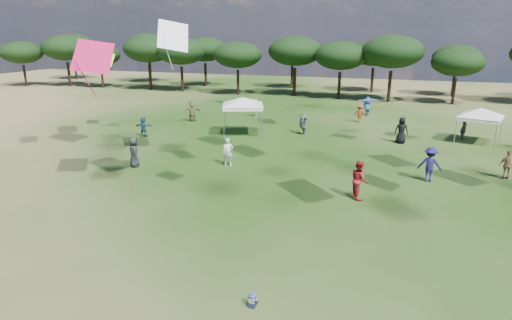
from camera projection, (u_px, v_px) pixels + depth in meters
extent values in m
cylinder|color=black|center=(25.00, 76.00, 64.03)|extent=(0.35, 0.35, 3.09)
ellipsoid|color=black|center=(21.00, 52.00, 63.06)|extent=(6.01, 6.01, 3.24)
cylinder|color=black|center=(69.00, 74.00, 64.00)|extent=(0.40, 0.40, 3.51)
ellipsoid|color=black|center=(66.00, 48.00, 62.90)|extent=(6.82, 6.82, 3.68)
cylinder|color=black|center=(102.00, 78.00, 62.35)|extent=(0.33, 0.33, 2.92)
ellipsoid|color=black|center=(100.00, 55.00, 61.44)|extent=(5.67, 5.67, 3.06)
cylinder|color=black|center=(150.00, 77.00, 60.10)|extent=(0.40, 0.40, 3.49)
ellipsoid|color=black|center=(148.00, 49.00, 59.00)|extent=(6.79, 6.79, 3.66)
cylinder|color=black|center=(182.00, 79.00, 58.35)|extent=(0.38, 0.38, 3.32)
ellipsoid|color=black|center=(181.00, 52.00, 57.31)|extent=(6.44, 6.44, 3.47)
cylinder|color=black|center=(238.00, 82.00, 55.22)|extent=(0.36, 0.36, 3.14)
ellipsoid|color=black|center=(238.00, 55.00, 54.24)|extent=(6.11, 6.11, 3.29)
cylinder|color=black|center=(294.00, 82.00, 54.44)|extent=(0.40, 0.40, 3.46)
ellipsoid|color=black|center=(295.00, 51.00, 53.35)|extent=(6.73, 6.73, 3.63)
cylinder|color=black|center=(339.00, 85.00, 51.68)|extent=(0.37, 0.37, 3.21)
ellipsoid|color=black|center=(341.00, 56.00, 50.67)|extent=(6.24, 6.24, 3.36)
cylinder|color=black|center=(389.00, 86.00, 49.48)|extent=(0.41, 0.41, 3.56)
ellipsoid|color=black|center=(393.00, 51.00, 48.37)|extent=(6.91, 6.91, 3.73)
cylinder|color=black|center=(454.00, 91.00, 47.82)|extent=(0.33, 0.33, 2.88)
ellipsoid|color=black|center=(458.00, 62.00, 46.92)|extent=(5.60, 5.60, 3.02)
cylinder|color=black|center=(76.00, 69.00, 73.74)|extent=(0.41, 0.41, 3.56)
ellipsoid|color=black|center=(73.00, 45.00, 72.62)|extent=(6.92, 6.92, 3.73)
cylinder|color=black|center=(150.00, 71.00, 69.11)|extent=(0.41, 0.41, 3.62)
ellipsoid|color=black|center=(149.00, 45.00, 67.97)|extent=(7.03, 7.03, 3.79)
cylinder|color=black|center=(206.00, 75.00, 64.16)|extent=(0.39, 0.39, 3.37)
ellipsoid|color=black|center=(205.00, 49.00, 63.10)|extent=(6.54, 6.54, 3.53)
cylinder|color=black|center=(292.00, 77.00, 61.96)|extent=(0.36, 0.36, 3.11)
ellipsoid|color=black|center=(292.00, 53.00, 60.98)|extent=(6.05, 6.05, 3.26)
cylinder|color=black|center=(372.00, 80.00, 57.86)|extent=(0.37, 0.37, 3.20)
ellipsoid|color=black|center=(374.00, 53.00, 56.86)|extent=(6.21, 6.21, 3.35)
cylinder|color=black|center=(453.00, 84.00, 53.85)|extent=(0.34, 0.34, 2.99)
ellipsoid|color=black|center=(457.00, 57.00, 52.91)|extent=(5.81, 5.81, 3.13)
cylinder|color=gray|center=(224.00, 124.00, 32.01)|extent=(0.06, 0.06, 2.29)
cylinder|color=gray|center=(262.00, 124.00, 32.10)|extent=(0.06, 0.06, 2.29)
cylinder|color=gray|center=(225.00, 117.00, 34.77)|extent=(0.06, 0.06, 2.29)
cylinder|color=gray|center=(261.00, 117.00, 34.86)|extent=(0.06, 0.06, 2.29)
cube|color=silver|center=(243.00, 106.00, 33.12)|extent=(3.90, 3.90, 0.25)
pyramid|color=silver|center=(243.00, 97.00, 32.91)|extent=(5.83, 5.83, 0.60)
cylinder|color=gray|center=(455.00, 131.00, 30.78)|extent=(0.06, 0.06, 1.88)
cylinder|color=gray|center=(496.00, 136.00, 29.32)|extent=(0.06, 0.06, 1.88)
cylinder|color=gray|center=(463.00, 125.00, 32.77)|extent=(0.06, 0.06, 1.88)
cylinder|color=gray|center=(501.00, 129.00, 31.31)|extent=(0.06, 0.06, 1.88)
cube|color=silver|center=(480.00, 118.00, 30.79)|extent=(3.46, 3.46, 0.25)
pyramid|color=silver|center=(482.00, 108.00, 30.58)|extent=(5.30, 5.30, 0.60)
cube|color=#161D32|center=(252.00, 305.00, 12.53)|extent=(0.20, 0.20, 0.15)
cube|color=#161D32|center=(252.00, 302.00, 12.69)|extent=(0.07, 0.18, 0.08)
cube|color=#161D32|center=(256.00, 303.00, 12.65)|extent=(0.07, 0.18, 0.08)
cube|color=white|center=(252.00, 300.00, 12.48)|extent=(0.19, 0.13, 0.20)
cylinder|color=white|center=(249.00, 298.00, 12.57)|extent=(0.06, 0.19, 0.12)
cylinder|color=white|center=(257.00, 300.00, 12.50)|extent=(0.06, 0.19, 0.12)
sphere|color=#E0B293|center=(252.00, 296.00, 12.45)|extent=(0.13, 0.13, 0.13)
cone|color=#5372C1|center=(252.00, 295.00, 12.44)|extent=(0.22, 0.22, 0.02)
cylinder|color=#5372C1|center=(252.00, 294.00, 12.43)|extent=(0.15, 0.15, 0.06)
imported|color=#BAB8AF|center=(255.00, 108.00, 40.80)|extent=(0.68, 0.86, 1.73)
imported|color=#225466|center=(144.00, 127.00, 32.87)|extent=(1.51, 0.72, 1.57)
imported|color=maroon|center=(359.00, 180.00, 20.55)|extent=(1.02, 1.13, 1.90)
imported|color=#2B2C30|center=(134.00, 152.00, 25.43)|extent=(1.00, 1.05, 1.81)
imported|color=silver|center=(228.00, 152.00, 25.69)|extent=(0.72, 0.61, 1.69)
imported|color=#906E4E|center=(508.00, 165.00, 23.32)|extent=(1.00, 0.59, 1.60)
imported|color=olive|center=(192.00, 111.00, 38.48)|extent=(1.81, 1.43, 1.92)
imported|color=#48484D|center=(303.00, 124.00, 33.62)|extent=(1.66, 2.09, 1.73)
imported|color=#1B1753|center=(430.00, 164.00, 22.90)|extent=(1.28, 0.79, 1.92)
imported|color=black|center=(401.00, 130.00, 30.88)|extent=(1.00, 0.70, 1.92)
imported|color=#27272C|center=(464.00, 127.00, 32.05)|extent=(0.47, 0.70, 1.90)
imported|color=navy|center=(367.00, 106.00, 41.37)|extent=(2.32, 1.73, 1.89)
imported|color=maroon|center=(360.00, 113.00, 38.25)|extent=(1.05, 0.62, 1.60)
plane|color=#C4174D|center=(93.00, 56.00, 19.60)|extent=(2.49, 2.59, 1.64)
plane|color=#CAFF1A|center=(106.00, 59.00, 33.06)|extent=(1.44, 1.55, 1.19)
plane|color=white|center=(173.00, 36.00, 24.32)|extent=(2.47, 2.70, 1.94)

